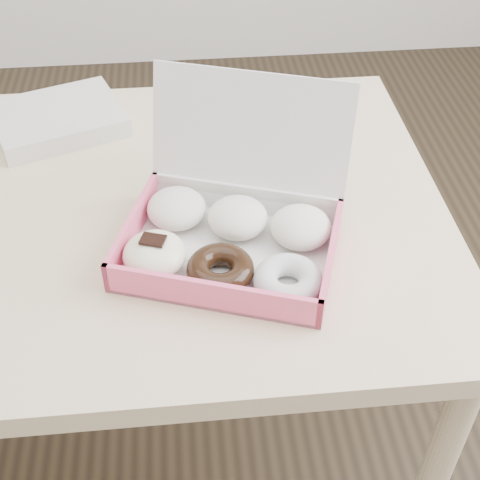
{
  "coord_description": "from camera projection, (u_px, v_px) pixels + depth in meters",
  "views": [
    {
      "loc": [
        0.17,
        -0.88,
        1.46
      ],
      "look_at": [
        0.24,
        -0.17,
        0.81
      ],
      "focal_mm": 50.0,
      "sensor_mm": 36.0,
      "label": 1
    }
  ],
  "objects": [
    {
      "name": "newspapers",
      "position": [
        58.0,
        119.0,
        1.29
      ],
      "size": [
        0.29,
        0.26,
        0.04
      ],
      "primitive_type": "cube",
      "rotation": [
        0.0,
        0.0,
        0.35
      ],
      "color": "silver",
      "rests_on": "table"
    },
    {
      "name": "ground",
      "position": [
        135.0,
        448.0,
        1.62
      ],
      "size": [
        4.0,
        4.0,
        0.0
      ],
      "primitive_type": "plane",
      "color": "black",
      "rests_on": "ground"
    },
    {
      "name": "donut_box",
      "position": [
        230.0,
        230.0,
        1.02
      ],
      "size": [
        0.39,
        0.37,
        0.23
      ],
      "rotation": [
        0.0,
        0.0,
        -0.33
      ],
      "color": "white",
      "rests_on": "table"
    },
    {
      "name": "table",
      "position": [
        94.0,
        244.0,
        1.17
      ],
      "size": [
        1.2,
        0.8,
        0.75
      ],
      "color": "#CDB087",
      "rests_on": "ground"
    }
  ]
}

